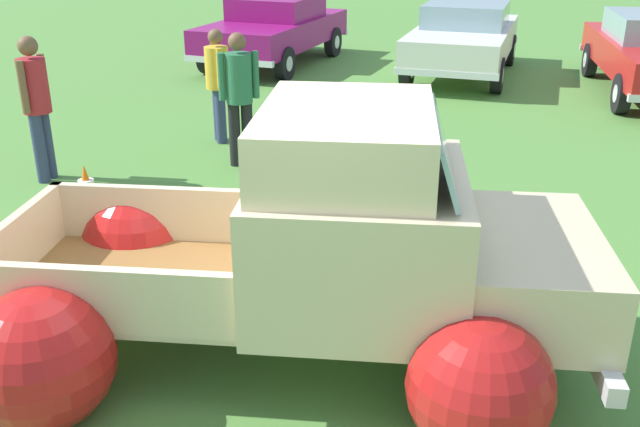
% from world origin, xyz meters
% --- Properties ---
extents(ground_plane, '(80.00, 80.00, 0.00)m').
position_xyz_m(ground_plane, '(0.00, 0.00, 0.00)').
color(ground_plane, '#548C3D').
extents(vintage_pickup_truck, '(4.96, 3.66, 1.96)m').
position_xyz_m(vintage_pickup_truck, '(0.37, 0.10, 0.76)').
color(vintage_pickup_truck, black).
rests_on(vintage_pickup_truck, ground).
extents(show_car_0, '(1.96, 4.35, 1.43)m').
position_xyz_m(show_car_0, '(-4.72, 10.26, 0.78)').
color(show_car_0, black).
rests_on(show_car_0, ground).
extents(show_car_1, '(2.12, 4.49, 1.43)m').
position_xyz_m(show_car_1, '(-0.65, 10.63, 0.78)').
color(show_car_1, black).
rests_on(show_car_1, ground).
extents(spectator_0, '(0.48, 0.48, 1.62)m').
position_xyz_m(spectator_0, '(-3.01, 4.68, 0.92)').
color(spectator_0, navy).
rests_on(spectator_0, ground).
extents(spectator_1, '(0.40, 0.54, 1.78)m').
position_xyz_m(spectator_1, '(-4.25, 2.43, 1.02)').
color(spectator_1, navy).
rests_on(spectator_1, ground).
extents(spectator_2, '(0.48, 0.48, 1.73)m').
position_xyz_m(spectator_2, '(-2.24, 3.85, 0.99)').
color(spectator_2, black).
rests_on(spectator_2, ground).
extents(lane_cone_0, '(0.36, 0.36, 0.63)m').
position_xyz_m(lane_cone_0, '(-2.94, 1.58, 0.31)').
color(lane_cone_0, black).
rests_on(lane_cone_0, ground).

